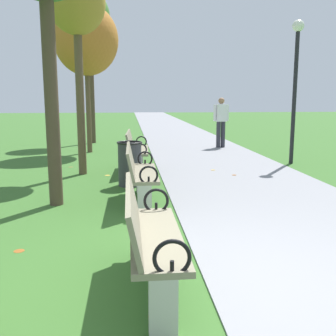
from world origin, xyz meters
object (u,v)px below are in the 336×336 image
(tree_5, at_px, (90,18))
(park_bench_3, at_px, (136,150))
(lamp_post, at_px, (296,70))
(tree_3, at_px, (77,7))
(park_bench_1, at_px, (149,235))
(pedestrian_walking, at_px, (221,120))
(tree_4, at_px, (86,40))
(trash_bin, at_px, (130,163))
(park_bench_2, at_px, (140,173))

(tree_5, bearing_deg, park_bench_3, -76.16)
(park_bench_3, height_order, lamp_post, lamp_post)
(tree_3, bearing_deg, lamp_post, 9.99)
(park_bench_1, xyz_separation_m, pedestrian_walking, (2.86, 9.62, 0.44))
(tree_4, height_order, lamp_post, tree_4)
(trash_bin, bearing_deg, tree_5, 100.00)
(tree_4, height_order, trash_bin, tree_4)
(trash_bin, distance_m, lamp_post, 4.98)
(tree_3, bearing_deg, tree_5, 92.52)
(park_bench_1, distance_m, pedestrian_walking, 10.05)
(tree_3, xyz_separation_m, tree_4, (-0.17, 3.53, -0.18))
(tree_5, height_order, pedestrian_walking, tree_5)
(tree_4, xyz_separation_m, trash_bin, (1.19, -4.79, -2.86))
(park_bench_3, bearing_deg, lamp_post, 9.72)
(park_bench_2, bearing_deg, trash_bin, 96.61)
(park_bench_1, bearing_deg, park_bench_2, 90.00)
(park_bench_2, xyz_separation_m, tree_4, (-1.34, 6.06, 2.80))
(park_bench_2, xyz_separation_m, trash_bin, (-0.15, 1.27, -0.06))
(lamp_post, bearing_deg, tree_3, -170.01)
(park_bench_2, relative_size, trash_bin, 1.91)
(park_bench_1, distance_m, lamp_post, 7.69)
(lamp_post, bearing_deg, tree_4, 153.44)
(park_bench_2, distance_m, trash_bin, 1.28)
(tree_3, height_order, pedestrian_walking, tree_3)
(park_bench_2, bearing_deg, park_bench_3, 90.00)
(park_bench_1, bearing_deg, tree_5, 97.12)
(park_bench_2, bearing_deg, tree_4, 102.48)
(park_bench_3, relative_size, tree_3, 0.38)
(park_bench_1, bearing_deg, lamp_post, 58.29)
(park_bench_2, relative_size, park_bench_3, 0.99)
(tree_4, bearing_deg, park_bench_3, -67.91)
(tree_4, distance_m, tree_5, 2.76)
(park_bench_3, xyz_separation_m, pedestrian_walking, (2.86, 3.94, 0.44))
(park_bench_3, xyz_separation_m, tree_3, (-1.17, -0.23, 2.98))
(pedestrian_walking, relative_size, trash_bin, 1.93)
(park_bench_1, bearing_deg, park_bench_3, 90.00)
(tree_4, bearing_deg, tree_5, 92.20)
(trash_bin, bearing_deg, park_bench_1, -87.99)
(park_bench_1, distance_m, tree_3, 6.32)
(park_bench_3, distance_m, pedestrian_walking, 4.89)
(park_bench_3, bearing_deg, tree_5, 103.84)
(park_bench_1, xyz_separation_m, park_bench_3, (0.00, 5.68, 0.00))
(tree_3, relative_size, lamp_post, 1.21)
(tree_3, xyz_separation_m, trash_bin, (1.02, -1.26, -3.04))
(tree_5, xyz_separation_m, pedestrian_walking, (4.30, -1.90, -3.44))
(park_bench_2, height_order, lamp_post, lamp_post)
(park_bench_2, relative_size, tree_3, 0.38)
(trash_bin, bearing_deg, park_bench_3, 84.34)
(tree_5, distance_m, trash_bin, 8.42)
(tree_5, xyz_separation_m, trash_bin, (1.29, -7.33, -3.94))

